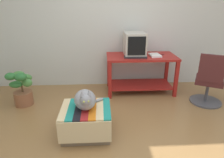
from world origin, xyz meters
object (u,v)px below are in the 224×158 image
at_px(keyboard, 135,57).
at_px(book, 155,55).
at_px(tv_monitor, 135,44).
at_px(cat, 85,99).
at_px(potted_plant, 22,89).
at_px(office_chair, 209,83).
at_px(ottoman_with_blanket, 86,121).
at_px(desk, 141,67).

distance_m(keyboard, book, 0.39).
relative_size(tv_monitor, cat, 1.13).
bearing_deg(book, tv_monitor, 160.04).
height_order(tv_monitor, potted_plant, tv_monitor).
relative_size(potted_plant, office_chair, 0.68).
relative_size(keyboard, ottoman_with_blanket, 0.64).
bearing_deg(tv_monitor, book, -15.97).
xyz_separation_m(cat, potted_plant, (-1.12, 0.87, -0.22)).
distance_m(desk, office_chair, 1.19).
xyz_separation_m(book, ottoman_with_blanket, (-1.20, -1.26, -0.54)).
distance_m(keyboard, ottoman_with_blanket, 1.52).
height_order(desk, office_chair, office_chair).
height_order(potted_plant, office_chair, office_chair).
distance_m(desk, tv_monitor, 0.45).
distance_m(keyboard, cat, 1.45).
bearing_deg(keyboard, tv_monitor, 90.20).
height_order(desk, keyboard, keyboard).
relative_size(tv_monitor, potted_plant, 0.80).
height_order(tv_monitor, ottoman_with_blanket, tv_monitor).
xyz_separation_m(desk, office_chair, (1.03, -0.59, -0.10)).
bearing_deg(keyboard, office_chair, -17.96).
bearing_deg(tv_monitor, potted_plant, -165.21).
height_order(keyboard, office_chair, office_chair).
relative_size(book, office_chair, 0.30).
distance_m(book, potted_plant, 2.39).
xyz_separation_m(tv_monitor, book, (0.37, -0.11, -0.19)).
relative_size(desk, potted_plant, 2.10).
bearing_deg(ottoman_with_blanket, office_chair, 19.87).
distance_m(cat, office_chair, 2.11).
bearing_deg(desk, ottoman_with_blanket, -125.83).
bearing_deg(potted_plant, office_chair, -2.70).
relative_size(keyboard, office_chair, 0.45).
relative_size(desk, office_chair, 1.44).
distance_m(tv_monitor, book, 0.42).
bearing_deg(keyboard, book, 17.12).
height_order(ottoman_with_blanket, office_chair, office_chair).
height_order(desk, ottoman_with_blanket, desk).
height_order(tv_monitor, book, tv_monitor).
relative_size(book, ottoman_with_blanket, 0.43).
xyz_separation_m(desk, potted_plant, (-2.07, -0.45, -0.20)).
relative_size(keyboard, potted_plant, 0.66).
height_order(tv_monitor, office_chair, tv_monitor).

